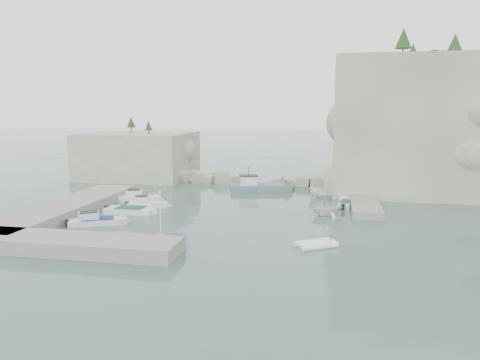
% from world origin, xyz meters
% --- Properties ---
extents(ground, '(400.00, 400.00, 0.00)m').
position_xyz_m(ground, '(0.00, 0.00, 0.00)').
color(ground, '#406054').
rests_on(ground, ground).
extents(cliff_east, '(26.00, 22.00, 17.00)m').
position_xyz_m(cliff_east, '(23.00, 23.00, 8.50)').
color(cliff_east, beige).
rests_on(cliff_east, ground).
extents(cliff_terrace, '(8.00, 10.00, 2.50)m').
position_xyz_m(cliff_terrace, '(13.00, 18.00, 1.25)').
color(cliff_terrace, beige).
rests_on(cliff_terrace, ground).
extents(outcrop_west, '(16.00, 14.00, 7.00)m').
position_xyz_m(outcrop_west, '(-20.00, 25.00, 3.50)').
color(outcrop_west, beige).
rests_on(outcrop_west, ground).
extents(quay_west, '(5.00, 24.00, 1.10)m').
position_xyz_m(quay_west, '(-17.00, -1.00, 0.55)').
color(quay_west, '#9E9689').
rests_on(quay_west, ground).
extents(quay_south, '(18.00, 4.00, 1.10)m').
position_xyz_m(quay_south, '(-10.00, -12.50, 0.55)').
color(quay_south, '#9E9689').
rests_on(quay_south, ground).
extents(ledge_east, '(3.00, 16.00, 0.80)m').
position_xyz_m(ledge_east, '(13.50, 10.00, 0.40)').
color(ledge_east, '#9E9689').
rests_on(ledge_east, ground).
extents(breakwater, '(28.00, 3.00, 1.40)m').
position_xyz_m(breakwater, '(-1.00, 22.00, 0.70)').
color(breakwater, beige).
rests_on(breakwater, ground).
extents(motorboat_a, '(5.35, 2.44, 1.40)m').
position_xyz_m(motorboat_a, '(-12.34, 7.27, 0.00)').
color(motorboat_a, white).
rests_on(motorboat_a, ground).
extents(motorboat_d, '(5.91, 4.13, 1.40)m').
position_xyz_m(motorboat_d, '(-11.48, -4.53, 0.00)').
color(motorboat_d, silver).
rests_on(motorboat_d, ground).
extents(motorboat_c, '(5.66, 2.07, 0.70)m').
position_xyz_m(motorboat_c, '(-10.58, 0.69, 0.00)').
color(motorboat_c, white).
rests_on(motorboat_c, ground).
extents(motorboat_b, '(4.98, 2.60, 1.40)m').
position_xyz_m(motorboat_b, '(-9.91, 3.73, 0.00)').
color(motorboat_b, silver).
rests_on(motorboat_b, ground).
extents(rowboat, '(5.51, 5.04, 0.93)m').
position_xyz_m(rowboat, '(-3.26, -9.80, 0.00)').
color(rowboat, silver).
rests_on(rowboat, ground).
extents(inflatable_dinghy, '(3.76, 3.22, 0.44)m').
position_xyz_m(inflatable_dinghy, '(8.80, -7.69, 0.00)').
color(inflatable_dinghy, white).
rests_on(inflatable_dinghy, ground).
extents(tender_east_a, '(4.39, 4.15, 1.82)m').
position_xyz_m(tender_east_a, '(9.49, 3.64, 0.00)').
color(tender_east_a, white).
rests_on(tender_east_a, ground).
extents(tender_east_b, '(2.02, 3.96, 0.70)m').
position_xyz_m(tender_east_b, '(11.53, 8.33, 0.00)').
color(tender_east_b, silver).
rests_on(tender_east_b, ground).
extents(tender_east_c, '(2.02, 4.93, 0.70)m').
position_xyz_m(tender_east_c, '(11.63, 10.44, 0.00)').
color(tender_east_c, white).
rests_on(tender_east_c, ground).
extents(tender_east_d, '(4.25, 1.72, 1.62)m').
position_xyz_m(tender_east_d, '(9.29, 13.24, 0.00)').
color(tender_east_d, white).
rests_on(tender_east_d, ground).
extents(work_boat, '(9.20, 4.79, 2.20)m').
position_xyz_m(work_boat, '(0.70, 16.66, 0.00)').
color(work_boat, slate).
rests_on(work_boat, ground).
extents(rowboat_mast, '(0.10, 0.10, 4.20)m').
position_xyz_m(rowboat_mast, '(-3.26, -9.80, 2.57)').
color(rowboat_mast, white).
rests_on(rowboat_mast, rowboat).
extents(vegetation, '(53.48, 13.88, 13.40)m').
position_xyz_m(vegetation, '(17.83, 24.40, 17.93)').
color(vegetation, '#1E4219').
rests_on(vegetation, ground).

